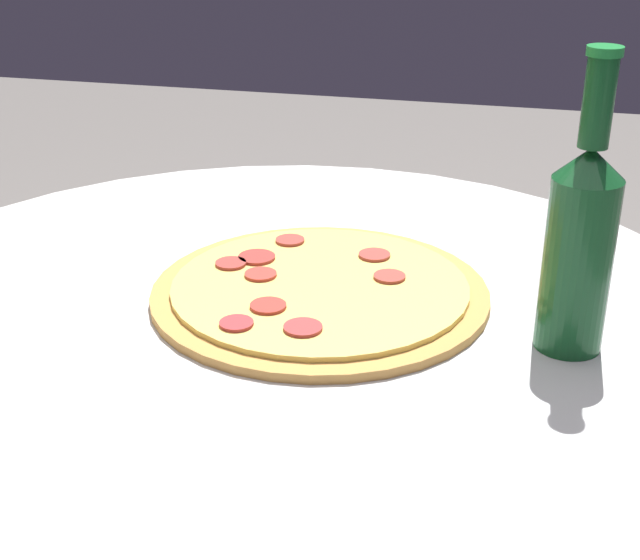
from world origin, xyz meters
TOP-DOWN VIEW (x-y plane):
  - table at (0.00, 0.00)m, footprint 0.99×0.99m
  - pizza at (0.04, -0.04)m, footprint 0.36×0.36m
  - beer_bottle at (-0.01, -0.29)m, footprint 0.06×0.06m

SIDE VIEW (x-z plane):
  - table at x=0.00m, z-range 0.17..0.90m
  - pizza at x=0.04m, z-range 0.73..0.75m
  - beer_bottle at x=-0.01m, z-range 0.70..0.98m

